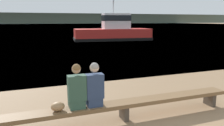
% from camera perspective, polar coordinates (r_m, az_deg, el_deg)
% --- Properties ---
extents(water_surface, '(240.00, 240.00, 0.00)m').
position_cam_1_polar(water_surface, '(127.99, -18.95, 9.45)').
color(water_surface, '#5684A3').
rests_on(water_surface, ground).
extents(far_shoreline, '(600.00, 12.00, 7.62)m').
position_cam_1_polar(far_shoreline, '(173.46, -19.41, 10.96)').
color(far_shoreline, '#424738').
rests_on(far_shoreline, ground).
extents(bench_main, '(5.90, 0.42, 0.45)m').
position_cam_1_polar(bench_main, '(5.39, 3.17, -10.91)').
color(bench_main, brown).
rests_on(bench_main, ground).
extents(person_left, '(0.39, 0.40, 1.02)m').
position_cam_1_polar(person_left, '(4.91, -9.21, -6.87)').
color(person_left, '#2D4C3D').
rests_on(person_left, bench_main).
extents(person_right, '(0.39, 0.40, 1.02)m').
position_cam_1_polar(person_right, '(4.99, -4.64, -6.36)').
color(person_right, navy).
rests_on(person_right, bench_main).
extents(shopping_bag, '(0.29, 0.22, 0.20)m').
position_cam_1_polar(shopping_bag, '(4.95, -13.97, -10.98)').
color(shopping_bag, '#9E754C').
rests_on(shopping_bag, bench_main).
extents(tugboat_red, '(9.61, 4.42, 5.48)m').
position_cam_1_polar(tugboat_red, '(26.85, 0.30, 8.16)').
color(tugboat_red, red).
rests_on(tugboat_red, water_surface).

